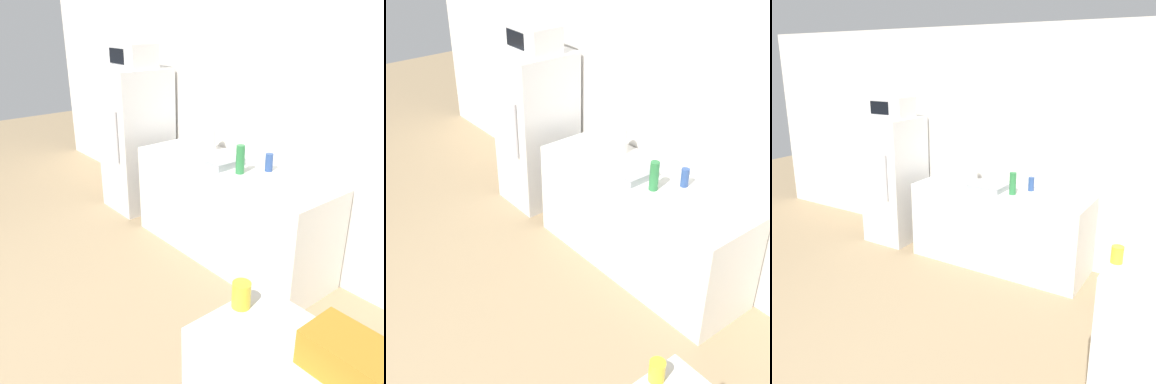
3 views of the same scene
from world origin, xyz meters
TOP-DOWN VIEW (x-y plane):
  - wall_back at (0.00, 3.03)m, footprint 8.00×0.06m
  - refrigerator at (-1.48, 2.64)m, footprint 0.58×0.68m
  - microwave at (-1.48, 2.64)m, footprint 0.50×0.33m
  - counter at (-0.00, 2.66)m, footprint 1.96×0.65m
  - sink_basin at (-0.13, 2.61)m, footprint 0.38×0.32m
  - bottle_tall at (0.18, 2.58)m, footprint 0.07×0.07m
  - bottle_short at (0.29, 2.81)m, footprint 0.07×0.07m
  - basket at (2.01, 1.23)m, footprint 0.28×0.19m
  - jar at (1.55, 1.21)m, footprint 0.08×0.08m
  - paper_towel_roll at (-0.44, 2.79)m, footprint 0.12×0.12m

SIDE VIEW (x-z plane):
  - counter at x=0.00m, z-range 0.00..0.87m
  - refrigerator at x=-1.48m, z-range 0.00..1.56m
  - sink_basin at x=-0.13m, z-range 0.87..0.93m
  - bottle_short at x=0.29m, z-range 0.87..1.02m
  - bottle_tall at x=0.18m, z-range 0.87..1.11m
  - paper_towel_roll at x=-0.44m, z-range 0.87..1.11m
  - jar at x=1.55m, z-range 1.02..1.13m
  - basket at x=2.01m, z-range 1.02..1.15m
  - wall_back at x=0.00m, z-range 0.00..2.60m
  - microwave at x=-1.48m, z-range 1.56..1.81m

